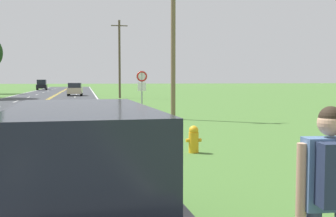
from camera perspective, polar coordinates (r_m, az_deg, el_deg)
hitchhiker_person at (r=4.12m, az=21.26°, el=-9.64°), size 0.62×0.46×1.83m
fire_hydrant at (r=11.91m, az=3.49°, el=-4.14°), size 0.44×0.28×0.77m
traffic_sign at (r=22.44m, az=-3.56°, el=3.55°), size 0.60×0.10×2.53m
utility_pole_midground at (r=21.85m, az=0.71°, el=9.57°), size 1.80×0.24×8.09m
utility_pole_far at (r=46.52m, az=-6.59°, el=6.82°), size 1.80×0.24×8.48m
car_dark_grey_suv_approaching at (r=5.05m, az=-11.69°, el=-9.22°), size 1.89×4.93×1.76m
car_champagne_hatchback_mid_near at (r=54.08m, az=-12.49°, el=2.60°), size 1.89×4.00×1.61m
car_black_van_mid_far at (r=85.24m, az=-16.73°, el=3.12°), size 2.04×4.73×1.99m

